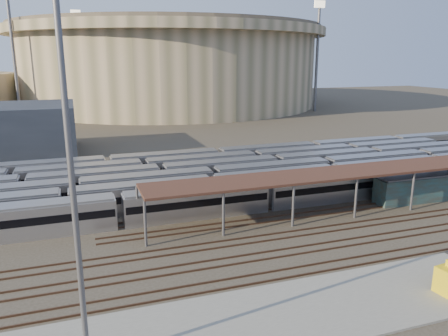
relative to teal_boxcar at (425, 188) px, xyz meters
name	(u,v)px	position (x,y,z in m)	size (l,w,h in m)	color
ground	(222,241)	(-30.91, -4.00, -1.73)	(420.00, 420.00, 0.00)	#383026
apron	(224,328)	(-35.91, -19.00, -1.63)	(50.00, 9.00, 0.20)	gray
subway_trains	(181,181)	(-31.01, 14.50, 0.07)	(131.22, 23.90, 3.60)	#B2B2B7
inspection_shed	(373,171)	(-8.91, 0.00, 3.25)	(60.30, 6.00, 5.30)	#5C5B61
empty_tracks	(239,260)	(-30.91, -9.00, -1.64)	(170.00, 9.62, 0.18)	#4C3323
stadium	(170,64)	(-5.91, 136.00, 14.74)	(124.00, 124.00, 32.50)	tan
floodlight_0	(13,53)	(-60.91, 106.00, 18.91)	(4.00, 1.00, 38.40)	#5C5B61
floodlight_2	(317,53)	(39.09, 96.00, 18.91)	(4.00, 1.00, 38.40)	#5C5B61
floodlight_3	(79,54)	(-40.91, 156.00, 18.91)	(4.00, 1.00, 38.40)	#5C5B61
teal_boxcar	(425,188)	(0.00, 0.00, 0.00)	(14.86, 2.87, 3.47)	#225155
yard_light_pole	(73,190)	(-45.41, -19.87, 10.12)	(0.82, 0.36, 23.13)	#5C5B61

